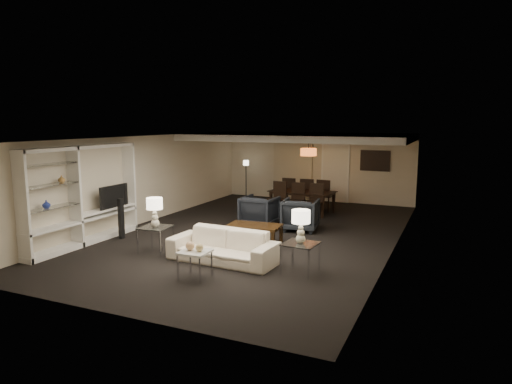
{
  "coord_description": "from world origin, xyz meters",
  "views": [
    {
      "loc": [
        4.73,
        -10.64,
        2.93
      ],
      "look_at": [
        0.0,
        0.0,
        1.1
      ],
      "focal_mm": 32.0,
      "sensor_mm": 36.0,
      "label": 1
    }
  ],
  "objects_px": {
    "sofa": "(223,246)",
    "side_table_right": "(300,258)",
    "chair_nl": "(277,199)",
    "vase_blue": "(46,204)",
    "pendant_light": "(308,152)",
    "marble_table": "(195,264)",
    "table_lamp_left": "(155,212)",
    "vase_amber": "(62,179)",
    "armchair_left": "(260,211)",
    "floor_speaker": "(121,219)",
    "side_table_left": "(156,239)",
    "floor_lamp": "(246,179)",
    "chair_nm": "(295,200)",
    "table_lamp_right": "(301,227)",
    "chair_fr": "(325,195)",
    "coffee_table": "(254,234)",
    "chair_nr": "(314,201)",
    "chair_fm": "(308,194)",
    "armchair_right": "(300,215)",
    "television": "(111,196)",
    "dining_table": "(302,202)",
    "chair_fl": "(291,193)"
  },
  "relations": [
    {
      "from": "table_lamp_right",
      "to": "television",
      "type": "relative_size",
      "value": 0.66
    },
    {
      "from": "chair_nm",
      "to": "chair_fl",
      "type": "height_order",
      "value": "same"
    },
    {
      "from": "table_lamp_left",
      "to": "vase_amber",
      "type": "bearing_deg",
      "value": -159.93
    },
    {
      "from": "sofa",
      "to": "chair_nr",
      "type": "xyz_separation_m",
      "value": [
        0.48,
        4.92,
        0.18
      ]
    },
    {
      "from": "floor_lamp",
      "to": "sofa",
      "type": "bearing_deg",
      "value": -68.32
    },
    {
      "from": "coffee_table",
      "to": "chair_nm",
      "type": "distance_m",
      "value": 3.34
    },
    {
      "from": "vase_blue",
      "to": "vase_amber",
      "type": "height_order",
      "value": "vase_amber"
    },
    {
      "from": "pendant_light",
      "to": "chair_fm",
      "type": "distance_m",
      "value": 1.42
    },
    {
      "from": "armchair_right",
      "to": "coffee_table",
      "type": "bearing_deg",
      "value": 63.55
    },
    {
      "from": "chair_fl",
      "to": "chair_nr",
      "type": "bearing_deg",
      "value": 133.57
    },
    {
      "from": "coffee_table",
      "to": "television",
      "type": "xyz_separation_m",
      "value": [
        -3.63,
        -0.81,
        0.81
      ]
    },
    {
      "from": "vase_blue",
      "to": "chair_nr",
      "type": "xyz_separation_m",
      "value": [
        4.14,
        6.1,
        -0.63
      ]
    },
    {
      "from": "armchair_left",
      "to": "floor_lamp",
      "type": "distance_m",
      "value": 4.7
    },
    {
      "from": "floor_speaker",
      "to": "chair_nm",
      "type": "distance_m",
      "value": 5.28
    },
    {
      "from": "floor_speaker",
      "to": "dining_table",
      "type": "distance_m",
      "value": 5.82
    },
    {
      "from": "sofa",
      "to": "chair_fl",
      "type": "height_order",
      "value": "chair_fl"
    },
    {
      "from": "side_table_left",
      "to": "vase_blue",
      "type": "bearing_deg",
      "value": -149.11
    },
    {
      "from": "sofa",
      "to": "vase_blue",
      "type": "bearing_deg",
      "value": -158.97
    },
    {
      "from": "television",
      "to": "dining_table",
      "type": "bearing_deg",
      "value": -36.28
    },
    {
      "from": "pendant_light",
      "to": "marble_table",
      "type": "height_order",
      "value": "pendant_light"
    },
    {
      "from": "side_table_right",
      "to": "table_lamp_left",
      "type": "height_order",
      "value": "table_lamp_left"
    },
    {
      "from": "pendant_light",
      "to": "sofa",
      "type": "relative_size",
      "value": 0.23
    },
    {
      "from": "sofa",
      "to": "side_table_right",
      "type": "bearing_deg",
      "value": 3.28
    },
    {
      "from": "pendant_light",
      "to": "chair_nl",
      "type": "distance_m",
      "value": 1.88
    },
    {
      "from": "side_table_right",
      "to": "armchair_left",
      "type": "bearing_deg",
      "value": 124.88
    },
    {
      "from": "pendant_light",
      "to": "vase_amber",
      "type": "height_order",
      "value": "pendant_light"
    },
    {
      "from": "table_lamp_left",
      "to": "chair_nm",
      "type": "relative_size",
      "value": 0.63
    },
    {
      "from": "armchair_left",
      "to": "television",
      "type": "relative_size",
      "value": 0.96
    },
    {
      "from": "coffee_table",
      "to": "vase_blue",
      "type": "distance_m",
      "value": 4.68
    },
    {
      "from": "table_lamp_left",
      "to": "marble_table",
      "type": "relative_size",
      "value": 1.24
    },
    {
      "from": "armchair_right",
      "to": "vase_amber",
      "type": "height_order",
      "value": "vase_amber"
    },
    {
      "from": "television",
      "to": "chair_nm",
      "type": "relative_size",
      "value": 0.95
    },
    {
      "from": "chair_fl",
      "to": "floor_lamp",
      "type": "bearing_deg",
      "value": -26.57
    },
    {
      "from": "chair_nl",
      "to": "vase_blue",
      "type": "bearing_deg",
      "value": -109.3
    },
    {
      "from": "coffee_table",
      "to": "marble_table",
      "type": "height_order",
      "value": "marble_table"
    },
    {
      "from": "pendant_light",
      "to": "chair_fl",
      "type": "height_order",
      "value": "pendant_light"
    },
    {
      "from": "chair_nl",
      "to": "chair_nm",
      "type": "distance_m",
      "value": 0.6
    },
    {
      "from": "vase_blue",
      "to": "table_lamp_left",
      "type": "bearing_deg",
      "value": 30.89
    },
    {
      "from": "vase_blue",
      "to": "vase_amber",
      "type": "xyz_separation_m",
      "value": [
        0.0,
        0.46,
        0.49
      ]
    },
    {
      "from": "side_table_left",
      "to": "floor_lamp",
      "type": "xyz_separation_m",
      "value": [
        -1.23,
        7.37,
        0.43
      ]
    },
    {
      "from": "table_lamp_left",
      "to": "floor_speaker",
      "type": "xyz_separation_m",
      "value": [
        -1.52,
        0.65,
        -0.41
      ]
    },
    {
      "from": "chair_nm",
      "to": "chair_nr",
      "type": "relative_size",
      "value": 1.0
    },
    {
      "from": "vase_amber",
      "to": "table_lamp_left",
      "type": "bearing_deg",
      "value": 20.07
    },
    {
      "from": "dining_table",
      "to": "chair_fm",
      "type": "bearing_deg",
      "value": 96.71
    },
    {
      "from": "table_lamp_right",
      "to": "chair_fr",
      "type": "xyz_separation_m",
      "value": [
        -1.22,
        6.22,
        -0.4
      ]
    },
    {
      "from": "floor_speaker",
      "to": "chair_fm",
      "type": "bearing_deg",
      "value": 66.85
    },
    {
      "from": "floor_speaker",
      "to": "chair_nr",
      "type": "relative_size",
      "value": 0.98
    },
    {
      "from": "pendant_light",
      "to": "table_lamp_left",
      "type": "xyz_separation_m",
      "value": [
        -1.65,
        -5.99,
        -1.01
      ]
    },
    {
      "from": "armchair_left",
      "to": "floor_speaker",
      "type": "height_order",
      "value": "floor_speaker"
    },
    {
      "from": "armchair_left",
      "to": "table_lamp_right",
      "type": "height_order",
      "value": "table_lamp_right"
    }
  ]
}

